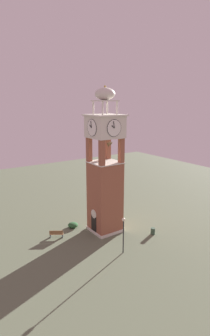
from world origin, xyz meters
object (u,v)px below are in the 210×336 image
object	(u,v)px
trash_bin	(153,231)
lamp_post	(123,229)
clock_tower	(105,175)
park_bench	(56,234)

from	to	relation	value
trash_bin	lamp_post	bearing A→B (deg)	-77.17
clock_tower	park_bench	distance (m)	9.01
clock_tower	lamp_post	bearing A→B (deg)	-14.59
park_bench	clock_tower	bearing A→B (deg)	74.43
clock_tower	park_bench	size ratio (longest dim) A/B	11.04
park_bench	lamp_post	xyz separation A→B (m)	(7.10, 4.42, 2.27)
clock_tower	park_bench	bearing A→B (deg)	-105.57
lamp_post	trash_bin	xyz separation A→B (m)	(-1.27, 5.59, -2.36)
park_bench	lamp_post	world-z (taller)	lamp_post
lamp_post	trash_bin	size ratio (longest dim) A/B	4.99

